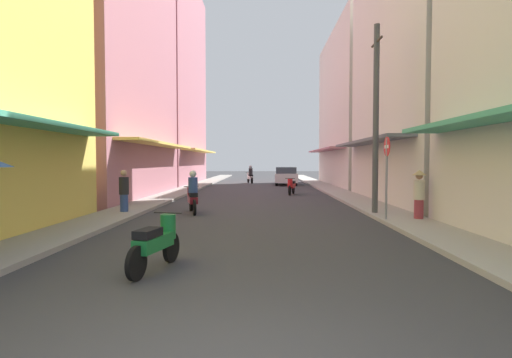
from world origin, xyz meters
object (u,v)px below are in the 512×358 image
at_px(motorbike_white, 250,175).
at_px(utility_pole, 376,119).
at_px(motorbike_red, 291,186).
at_px(pedestrian_midway, 419,193).
at_px(motorbike_maroon, 193,194).
at_px(parked_car, 286,176).
at_px(street_sign_no_entry, 387,167).
at_px(pedestrian_far, 124,193).
at_px(motorbike_green, 157,241).

relative_size(motorbike_white, utility_pole, 0.27).
distance_m(motorbike_red, pedestrian_midway, 11.18).
bearing_deg(motorbike_maroon, parked_car, 76.63).
distance_m(motorbike_red, street_sign_no_entry, 11.12).
relative_size(motorbike_red, pedestrian_far, 1.11).
bearing_deg(parked_car, utility_pole, -83.65).
distance_m(parked_car, utility_pole, 19.27).
distance_m(motorbike_maroon, pedestrian_far, 2.41).
xyz_separation_m(motorbike_red, motorbike_green, (-3.43, -16.44, 0.00)).
bearing_deg(pedestrian_far, parked_car, 70.40).
height_order(motorbike_green, pedestrian_midway, pedestrian_midway).
distance_m(motorbike_white, motorbike_red, 12.40).
bearing_deg(pedestrian_far, motorbike_red, 54.24).
xyz_separation_m(parked_car, utility_pole, (2.11, -18.97, 2.63)).
xyz_separation_m(motorbike_red, pedestrian_midway, (3.25, -10.68, 0.42)).
distance_m(motorbike_red, parked_car, 9.81).
height_order(pedestrian_midway, utility_pole, utility_pole).
distance_m(parked_car, street_sign_no_entry, 20.75).
bearing_deg(utility_pole, motorbike_white, 103.44).
height_order(motorbike_green, utility_pole, utility_pole).
relative_size(parked_car, pedestrian_midway, 2.53).
height_order(motorbike_green, parked_car, parked_car).
xyz_separation_m(parked_car, pedestrian_far, (-6.72, -18.87, 0.06)).
bearing_deg(motorbike_green, motorbike_red, 78.21).
distance_m(motorbike_red, pedestrian_far, 11.18).
xyz_separation_m(motorbike_white, street_sign_no_entry, (4.98, -22.92, 1.01)).
bearing_deg(utility_pole, parked_car, 96.35).
relative_size(motorbike_green, pedestrian_midway, 1.09).
xyz_separation_m(motorbike_red, utility_pole, (2.30, -9.17, 2.87)).
bearing_deg(motorbike_green, parked_car, 82.15).
distance_m(motorbike_maroon, street_sign_no_entry, 6.84).
relative_size(motorbike_maroon, motorbike_green, 0.99).
bearing_deg(parked_car, street_sign_no_entry, -84.43).
xyz_separation_m(motorbike_maroon, motorbike_red, (4.18, 8.57, -0.20)).
relative_size(motorbike_maroon, pedestrian_midway, 1.08).
xyz_separation_m(motorbike_maroon, utility_pole, (6.48, -0.60, 2.67)).
bearing_deg(motorbike_maroon, pedestrian_far, -167.89).
bearing_deg(motorbike_red, parked_car, 88.91).
height_order(motorbike_maroon, motorbike_green, motorbike_maroon).
relative_size(motorbike_maroon, motorbike_white, 1.00).
bearing_deg(street_sign_no_entry, parked_car, 95.57).
xyz_separation_m(parked_car, street_sign_no_entry, (2.01, -20.63, 0.98)).
relative_size(motorbike_white, pedestrian_far, 1.10).
bearing_deg(pedestrian_far, pedestrian_midway, -9.37).
distance_m(motorbike_white, motorbike_green, 28.54).
bearing_deg(utility_pole, motorbike_red, 104.07).
height_order(motorbike_white, pedestrian_far, pedestrian_far).
relative_size(motorbike_green, pedestrian_far, 1.12).
height_order(motorbike_white, motorbike_green, motorbike_white).
bearing_deg(street_sign_no_entry, motorbike_red, 101.47).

